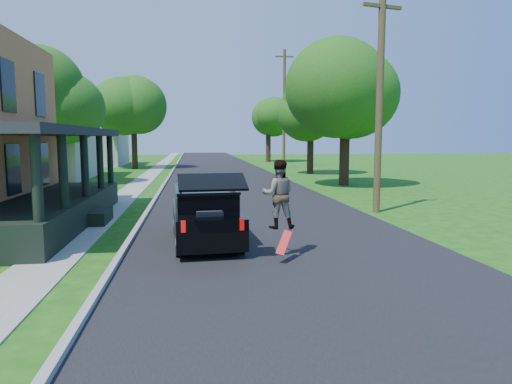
{
  "coord_description": "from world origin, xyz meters",
  "views": [
    {
      "loc": [
        -2.33,
        -9.33,
        2.77
      ],
      "look_at": [
        -0.63,
        3.0,
        1.31
      ],
      "focal_mm": 32.0,
      "sensor_mm": 36.0,
      "label": 1
    }
  ],
  "objects": [
    {
      "name": "ground",
      "position": [
        0.0,
        0.0,
        0.0
      ],
      "size": [
        140.0,
        140.0,
        0.0
      ],
      "primitive_type": "plane",
      "color": "#184B0F",
      "rests_on": "ground"
    },
    {
      "name": "street",
      "position": [
        0.0,
        20.0,
        0.0
      ],
      "size": [
        8.0,
        120.0,
        0.02
      ],
      "primitive_type": "cube",
      "color": "black",
      "rests_on": "ground"
    },
    {
      "name": "curb",
      "position": [
        -4.05,
        20.0,
        0.0
      ],
      "size": [
        0.15,
        120.0,
        0.12
      ],
      "primitive_type": "cube",
      "color": "#979792",
      "rests_on": "ground"
    },
    {
      "name": "sidewalk",
      "position": [
        -5.6,
        20.0,
        0.0
      ],
      "size": [
        1.3,
        120.0,
        0.03
      ],
      "primitive_type": "cube",
      "color": "gray",
      "rests_on": "ground"
    },
    {
      "name": "neighbor_house_mid",
      "position": [
        -13.5,
        24.0,
        4.19
      ],
      "size": [
        12.78,
        12.78,
        8.3
      ],
      "color": "#BCB4A6",
      "rests_on": "ground"
    },
    {
      "name": "neighbor_house_far",
      "position": [
        -13.5,
        40.0,
        4.19
      ],
      "size": [
        12.78,
        12.78,
        8.3
      ],
      "color": "#BCB4A6",
      "rests_on": "ground"
    },
    {
      "name": "black_suv",
      "position": [
        -2.03,
        2.65,
        0.76
      ],
      "size": [
        1.86,
        4.34,
        1.98
      ],
      "rotation": [
        0.0,
        0.0,
        0.06
      ],
      "color": "black",
      "rests_on": "ground"
    },
    {
      "name": "skateboarder",
      "position": [
        -0.37,
        1.02,
        1.48
      ],
      "size": [
        0.84,
        0.68,
        1.61
      ],
      "rotation": [
        0.0,
        0.0,
        3.05
      ],
      "color": "black",
      "rests_on": "ground"
    },
    {
      "name": "skateboard",
      "position": [
        -0.33,
        0.54,
        0.42
      ],
      "size": [
        0.47,
        0.59,
        0.48
      ],
      "rotation": [
        0.0,
        0.0,
        -0.37
      ],
      "color": "#BA110F",
      "rests_on": "ground"
    },
    {
      "name": "tree_left_mid",
      "position": [
        -10.54,
        19.54,
        5.36
      ],
      "size": [
        5.59,
        5.41,
        8.26
      ],
      "rotation": [
        0.0,
        0.0,
        -0.02
      ],
      "color": "black",
      "rests_on": "ground"
    },
    {
      "name": "tree_left_far",
      "position": [
        -7.64,
        33.72,
        5.84
      ],
      "size": [
        7.22,
        7.33,
        8.96
      ],
      "rotation": [
        0.0,
        0.0,
        -0.38
      ],
      "color": "black",
      "rests_on": "ground"
    },
    {
      "name": "tree_right_near",
      "position": [
        6.51,
        16.76,
        5.79
      ],
      "size": [
        6.25,
        6.01,
        8.87
      ],
      "rotation": [
        0.0,
        0.0,
        0.1
      ],
      "color": "black",
      "rests_on": "ground"
    },
    {
      "name": "tree_right_mid",
      "position": [
        6.8,
        25.76,
        5.39
      ],
      "size": [
        6.96,
        6.78,
        8.31
      ],
      "rotation": [
        0.0,
        0.0,
        0.39
      ],
      "color": "black",
      "rests_on": "ground"
    },
    {
      "name": "tree_right_far",
      "position": [
        6.56,
        44.56,
        5.4
      ],
      "size": [
        5.8,
        5.51,
        8.18
      ],
      "rotation": [
        0.0,
        0.0,
        0.12
      ],
      "color": "black",
      "rests_on": "ground"
    },
    {
      "name": "utility_pole_near",
      "position": [
        4.5,
        6.91,
        4.19
      ],
      "size": [
        1.59,
        0.47,
        8.09
      ],
      "rotation": [
        0.0,
        0.0,
        0.22
      ],
      "color": "#44361F",
      "rests_on": "ground"
    },
    {
      "name": "utility_pole_far",
      "position": [
        6.23,
        33.29,
        5.64
      ],
      "size": [
        1.73,
        0.29,
        10.96
      ],
      "rotation": [
        0.0,
        0.0,
        -0.02
      ],
      "color": "#44361F",
      "rests_on": "ground"
    }
  ]
}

